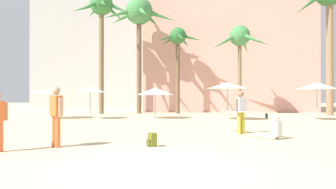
% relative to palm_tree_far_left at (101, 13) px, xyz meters
% --- Properties ---
extents(ground, '(120.00, 120.00, 0.00)m').
position_rel_palm_tree_far_left_xyz_m(ground, '(6.61, -19.07, -8.69)').
color(ground, beige).
extents(hotel_pink, '(16.38, 8.93, 13.82)m').
position_rel_palm_tree_far_left_xyz_m(hotel_pink, '(11.41, 7.20, -1.78)').
color(hotel_pink, '#DB9989').
rests_on(hotel_pink, ground).
extents(hotel_tower_gray, '(14.18, 10.78, 29.36)m').
position_rel_palm_tree_far_left_xyz_m(hotel_tower_gray, '(-5.03, 16.19, 5.99)').
color(hotel_tower_gray, '#A8A8A3').
rests_on(hotel_tower_gray, ground).
extents(palm_tree_far_left, '(5.42, 4.92, 10.45)m').
position_rel_palm_tree_far_left_xyz_m(palm_tree_far_left, '(0.00, 0.00, 0.00)').
color(palm_tree_far_left, brown).
rests_on(palm_tree_far_left, ground).
extents(palm_tree_left, '(5.48, 5.66, 10.93)m').
position_rel_palm_tree_far_left_xyz_m(palm_tree_left, '(18.67, -1.00, 0.23)').
color(palm_tree_left, '#896B4C').
rests_on(palm_tree_left, ground).
extents(palm_tree_center, '(4.94, 4.64, 7.25)m').
position_rel_palm_tree_far_left_xyz_m(palm_tree_center, '(11.65, -0.93, -2.67)').
color(palm_tree_center, brown).
rests_on(palm_tree_center, ground).
extents(palm_tree_right, '(6.37, 6.16, 10.18)m').
position_rel_palm_tree_far_left_xyz_m(palm_tree_right, '(3.19, 0.68, -0.18)').
color(palm_tree_right, brown).
rests_on(palm_tree_right, ground).
extents(palm_tree_far_right, '(3.97, 4.04, 7.55)m').
position_rel_palm_tree_far_left_xyz_m(palm_tree_far_right, '(6.59, 0.84, -2.56)').
color(palm_tree_far_right, brown).
rests_on(palm_tree_far_right, ground).
extents(cafe_umbrella_0, '(2.41, 2.41, 2.41)m').
position_rel_palm_tree_far_left_xyz_m(cafe_umbrella_0, '(15.56, -6.04, -6.51)').
color(cafe_umbrella_0, gray).
rests_on(cafe_umbrella_0, ground).
extents(cafe_umbrella_1, '(2.69, 2.69, 2.40)m').
position_rel_palm_tree_far_left_xyz_m(cafe_umbrella_1, '(9.97, -5.97, -6.49)').
color(cafe_umbrella_1, gray).
rests_on(cafe_umbrella_1, ground).
extents(cafe_umbrella_2, '(2.55, 2.55, 2.11)m').
position_rel_palm_tree_far_left_xyz_m(cafe_umbrella_2, '(5.20, -5.10, -6.84)').
color(cafe_umbrella_2, gray).
rests_on(cafe_umbrella_2, ground).
extents(cafe_umbrella_3, '(2.09, 2.09, 2.16)m').
position_rel_palm_tree_far_left_xyz_m(cafe_umbrella_3, '(0.87, -5.69, -6.73)').
color(cafe_umbrella_3, gray).
rests_on(cafe_umbrella_3, ground).
extents(cafe_umbrella_4, '(2.74, 2.74, 2.11)m').
position_rel_palm_tree_far_left_xyz_m(cafe_umbrella_4, '(-1.83, -5.53, -6.80)').
color(cafe_umbrella_4, gray).
rests_on(cafe_umbrella_4, ground).
extents(beach_towel, '(2.09, 1.32, 0.01)m').
position_rel_palm_tree_far_left_xyz_m(beach_towel, '(6.97, -17.11, -8.68)').
color(beach_towel, white).
rests_on(beach_towel, ground).
extents(backpack, '(0.34, 0.35, 0.42)m').
position_rel_palm_tree_far_left_xyz_m(backpack, '(6.27, -16.62, -8.49)').
color(backpack, '#5F6019').
rests_on(backpack, ground).
extents(person_mid_center, '(2.03, 2.67, 1.74)m').
position_rel_palm_tree_far_left_xyz_m(person_mid_center, '(9.51, -13.36, -7.76)').
color(person_mid_center, gold).
rests_on(person_mid_center, ground).
extents(person_near_left, '(0.53, 0.46, 1.80)m').
position_rel_palm_tree_far_left_xyz_m(person_near_left, '(3.40, -16.80, -7.70)').
color(person_near_left, orange).
rests_on(person_near_left, ground).
extents(person_near_right, '(0.99, 0.95, 0.91)m').
position_rel_palm_tree_far_left_xyz_m(person_near_right, '(10.35, -14.64, -8.38)').
color(person_near_right, beige).
rests_on(person_near_right, ground).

